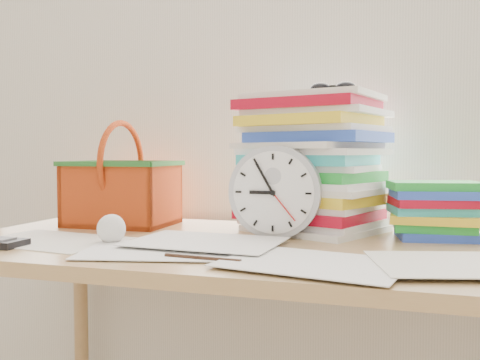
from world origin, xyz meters
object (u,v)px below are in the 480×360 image
(book_stack, at_px, (436,210))
(basket, at_px, (122,174))
(paper_stack, at_px, (313,163))
(clock, at_px, (275,192))
(desk, at_px, (246,274))

(book_stack, relative_size, basket, 0.81)
(paper_stack, distance_m, book_stack, 0.33)
(paper_stack, distance_m, basket, 0.54)
(paper_stack, height_order, clock, paper_stack)
(desk, distance_m, basket, 0.50)
(desk, distance_m, paper_stack, 0.36)
(desk, bearing_deg, paper_stack, 62.50)
(book_stack, distance_m, basket, 0.84)
(paper_stack, bearing_deg, basket, -174.48)
(desk, xyz_separation_m, clock, (0.05, 0.07, 0.19))
(desk, distance_m, clock, 0.21)
(clock, relative_size, book_stack, 0.95)
(desk, height_order, book_stack, book_stack)
(desk, height_order, basket, basket)
(clock, height_order, book_stack, clock)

